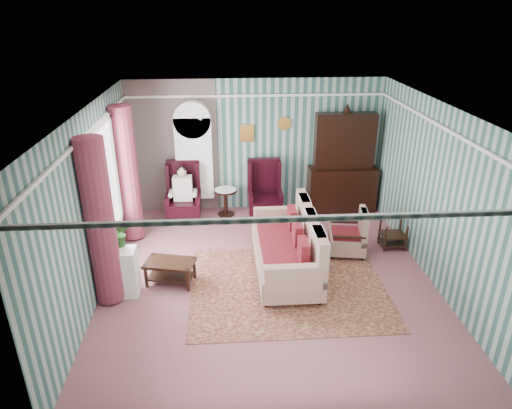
{
  "coord_description": "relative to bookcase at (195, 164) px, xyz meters",
  "views": [
    {
      "loc": [
        -0.67,
        -6.62,
        4.33
      ],
      "look_at": [
        -0.17,
        0.6,
        1.12
      ],
      "focal_mm": 32.0,
      "sensor_mm": 36.0,
      "label": 1
    }
  ],
  "objects": [
    {
      "name": "floor",
      "position": [
        1.35,
        -2.84,
        -1.12
      ],
      "size": [
        6.0,
        6.0,
        0.0
      ],
      "primitive_type": "plane",
      "color": "#8C5155",
      "rests_on": "ground"
    },
    {
      "name": "room_shell",
      "position": [
        0.73,
        -2.66,
        0.89
      ],
      "size": [
        5.53,
        6.02,
        2.91
      ],
      "color": "#335C56",
      "rests_on": "ground"
    },
    {
      "name": "bookcase",
      "position": [
        0.0,
        0.0,
        0.0
      ],
      "size": [
        0.8,
        0.28,
        2.24
      ],
      "primitive_type": "cube",
      "color": "silver",
      "rests_on": "floor"
    },
    {
      "name": "dresser_hutch",
      "position": [
        3.25,
        -0.12,
        0.06
      ],
      "size": [
        1.5,
        0.56,
        2.36
      ],
      "primitive_type": "cube",
      "color": "black",
      "rests_on": "floor"
    },
    {
      "name": "wingback_left",
      "position": [
        -0.25,
        -0.39,
        -0.5
      ],
      "size": [
        0.76,
        0.8,
        1.25
      ],
      "primitive_type": "cube",
      "color": "black",
      "rests_on": "floor"
    },
    {
      "name": "wingback_right",
      "position": [
        1.5,
        -0.39,
        -0.5
      ],
      "size": [
        0.76,
        0.8,
        1.25
      ],
      "primitive_type": "cube",
      "color": "black",
      "rests_on": "floor"
    },
    {
      "name": "seated_woman",
      "position": [
        -0.25,
        -0.39,
        -0.53
      ],
      "size": [
        0.44,
        0.4,
        1.18
      ],
      "primitive_type": null,
      "color": "white",
      "rests_on": "floor"
    },
    {
      "name": "round_side_table",
      "position": [
        0.65,
        -0.24,
        -0.82
      ],
      "size": [
        0.5,
        0.5,
        0.6
      ],
      "primitive_type": "cylinder",
      "color": "black",
      "rests_on": "floor"
    },
    {
      "name": "nest_table",
      "position": [
        3.82,
        -1.94,
        -0.85
      ],
      "size": [
        0.45,
        0.38,
        0.54
      ],
      "primitive_type": "cube",
      "color": "black",
      "rests_on": "floor"
    },
    {
      "name": "plant_stand",
      "position": [
        -1.05,
        -3.14,
        -0.72
      ],
      "size": [
        0.55,
        0.35,
        0.8
      ],
      "primitive_type": "cube",
      "color": "silver",
      "rests_on": "floor"
    },
    {
      "name": "rug",
      "position": [
        1.65,
        -3.14,
        -1.11
      ],
      "size": [
        3.2,
        2.6,
        0.01
      ],
      "primitive_type": "cube",
      "color": "#541C23",
      "rests_on": "floor"
    },
    {
      "name": "sofa",
      "position": [
        1.65,
        -2.66,
        -0.65
      ],
      "size": [
        0.9,
        2.27,
        0.95
      ],
      "primitive_type": "cube",
      "rotation": [
        0.0,
        0.0,
        1.58
      ],
      "color": "#B6A88D",
      "rests_on": "floor"
    },
    {
      "name": "floral_armchair",
      "position": [
        2.89,
        -2.09,
        -0.63
      ],
      "size": [
        0.96,
        0.85,
        0.97
      ],
      "primitive_type": "cube",
      "rotation": [
        0.0,
        0.0,
        1.41
      ],
      "color": "#BCB292",
      "rests_on": "floor"
    },
    {
      "name": "coffee_table",
      "position": [
        -0.3,
        -2.87,
        -0.92
      ],
      "size": [
        0.9,
        0.64,
        0.41
      ],
      "primitive_type": "cube",
      "rotation": [
        0.0,
        0.0,
        -0.23
      ],
      "color": "black",
      "rests_on": "floor"
    },
    {
      "name": "potted_plant_a",
      "position": [
        -1.16,
        -3.26,
        -0.13
      ],
      "size": [
        0.41,
        0.37,
        0.38
      ],
      "primitive_type": "imported",
      "rotation": [
        0.0,
        0.0,
        -0.27
      ],
      "color": "#26571B",
      "rests_on": "plant_stand"
    },
    {
      "name": "potted_plant_b",
      "position": [
        -0.99,
        -3.0,
        -0.11
      ],
      "size": [
        0.28,
        0.25,
        0.43
      ],
      "primitive_type": "imported",
      "rotation": [
        0.0,
        0.0,
        -0.27
      ],
      "color": "#174A19",
      "rests_on": "plant_stand"
    },
    {
      "name": "potted_plant_c",
      "position": [
        -1.12,
        -3.04,
        -0.12
      ],
      "size": [
        0.27,
        0.27,
        0.39
      ],
      "primitive_type": "imported",
      "rotation": [
        0.0,
        0.0,
        -0.26
      ],
      "color": "#1B591C",
      "rests_on": "plant_stand"
    }
  ]
}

